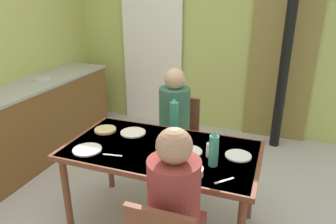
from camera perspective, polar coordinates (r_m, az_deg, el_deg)
The scene contains 21 objects.
ground_plane at distance 2.99m, azimuth -5.71°, elevation -18.00°, with size 5.75×5.75×0.00m, color #BAB6AF.
wall_back at distance 4.44m, azimuth 6.41°, elevation 13.70°, with size 4.04×0.10×2.63m, color #B0BC5E.
door_wooden at distance 4.29m, azimuth 19.90°, elevation 8.05°, with size 0.80×0.05×2.00m, color olive.
stove_pipe_column at distance 3.97m, azimuth 20.94°, elevation 11.59°, with size 0.12×0.12×2.63m, color black.
curtain_panel at distance 4.61m, azimuth -2.91°, elevation 11.42°, with size 0.90×0.03×2.21m, color white.
kitchen_counter at distance 3.91m, azimuth -24.65°, elevation -2.34°, with size 0.61×2.63×0.91m.
dining_table at distance 2.50m, azimuth -1.20°, elevation -8.06°, with size 1.51×0.82×0.73m.
chair_far_diner at distance 3.25m, azimuth 1.87°, elevation -4.04°, with size 0.40×0.40×0.87m.
person_near_diner at distance 1.84m, azimuth 1.21°, elevation -15.36°, with size 0.30×0.37×0.77m.
person_far_diner at distance 3.02m, azimuth 1.12°, elevation -0.20°, with size 0.30×0.37×0.77m.
water_bottle_green_near at distance 2.21m, azimuth 8.32°, elevation -6.81°, with size 0.07×0.07×0.26m.
water_bottle_green_far at distance 2.68m, azimuth 1.10°, elevation -0.81°, with size 0.08×0.08×0.31m.
serving_bowl_center at distance 2.13m, azimuth 4.13°, elevation -10.74°, with size 0.17×0.17×0.06m, color #F3E4CF.
dinner_plate_near_left at distance 2.41m, azimuth 12.67°, elevation -7.78°, with size 0.19×0.19×0.01m, color white.
dinner_plate_near_right at distance 2.41m, azimuth 3.83°, elevation -7.18°, with size 0.20×0.20×0.01m, color white.
dinner_plate_far_center at distance 2.51m, azimuth -14.51°, elevation -6.65°, with size 0.22×0.22×0.01m, color white.
dinner_plate_far_side at distance 2.73m, azimuth -6.39°, elevation -3.73°, with size 0.22×0.22×0.01m, color white.
drinking_glass_by_near_diner at distance 2.35m, azimuth 7.69°, elevation -6.87°, with size 0.06×0.06×0.10m, color silver.
bread_plate_sliced at distance 2.81m, azimuth -11.37°, elevation -3.19°, with size 0.19×0.19×0.02m, color #DBB77A.
cutlery_knife_near at distance 2.11m, azimuth 10.22°, elevation -12.20°, with size 0.15×0.02×0.00m, color silver.
cutlery_fork_near at distance 2.40m, azimuth -10.08°, elevation -7.74°, with size 0.15×0.02×0.00m, color silver.
Camera 1 is at (1.06, -2.06, 1.88)m, focal length 33.45 mm.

